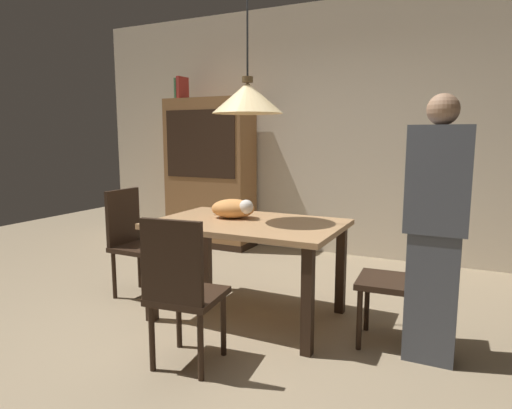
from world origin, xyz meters
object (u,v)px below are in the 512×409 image
Objects in this scene: person_standing at (436,231)px; dining_table at (248,235)px; hutch_bookcase at (210,176)px; book_green_slim at (180,89)px; cat_sleeping at (234,208)px; pendant_lamp at (248,98)px; chair_near_front at (181,287)px; chair_left_side at (133,238)px; chair_right_side at (402,271)px; book_red_tall at (183,88)px.

dining_table is at bearing 175.75° from person_standing.
hutch_bookcase reaches higher than person_standing.
cat_sleeping is at bearing -45.40° from book_green_slim.
cat_sleeping is 0.31× the size of pendant_lamp.
chair_near_front is 3.58× the size of book_green_slim.
chair_left_side is at bearing -66.86° from book_green_slim.
cat_sleeping is 1.56× the size of book_green_slim.
chair_near_front is at bearing -89.44° from pendant_lamp.
chair_near_front is 1.45m from pendant_lamp.
book_green_slim is at bearing 179.80° from hutch_bookcase.
cat_sleeping is 2.77m from book_green_slim.
person_standing is at bearing -27.87° from chair_right_side.
dining_table is 5.00× the size of book_red_tall.
pendant_lamp is 1.57m from person_standing.
book_green_slim is 3.97m from person_standing.
chair_right_side is (2.26, 0.00, 0.00)m from chair_left_side.
pendant_lamp is at bearing 90.56° from chair_near_front.
dining_table is at bearing -72.65° from pendant_lamp.
hutch_bookcase is (-1.49, 1.87, 0.24)m from dining_table.
chair_left_side and chair_near_front have the same top height.
book_red_tall is (0.05, 0.00, 0.01)m from book_green_slim.
hutch_bookcase is (-1.50, 2.74, 0.38)m from chair_near_front.
chair_near_front is at bearing -55.52° from book_red_tall.
pendant_lamp is at bearing -25.57° from cat_sleeping.
book_green_slim is (-1.93, 2.74, 1.47)m from chair_near_front.
hutch_bookcase reaches higher than chair_right_side.
hutch_bookcase is at bearing 128.61° from pendant_lamp.
book_red_tall is (-0.75, 1.87, 1.48)m from chair_left_side.
chair_right_side is at bearing 152.13° from person_standing.
person_standing is at bearing 30.67° from chair_near_front.
book_green_slim is (-0.44, 0.00, 1.09)m from hutch_bookcase.
book_green_slim is at bearing 148.63° from chair_right_side.
book_green_slim is (-1.93, 1.87, 1.33)m from dining_table.
pendant_lamp reaches higher than person_standing.
chair_right_side is at bearing -3.19° from cat_sleeping.
dining_table is 1.34m from person_standing.
chair_near_front reaches higher than cat_sleeping.
book_red_tall is (-1.88, 1.87, 1.34)m from dining_table.
chair_left_side is at bearing 179.94° from pendant_lamp.
hutch_bookcase is (-0.36, 1.86, 0.38)m from chair_left_side.
chair_near_front is 1.02m from cat_sleeping.
pendant_lamp is (-1.13, -0.00, 1.15)m from chair_right_side.
pendant_lamp is at bearing 107.35° from dining_table.
chair_left_side and chair_right_side have the same top height.
dining_table is at bearing -51.39° from hutch_bookcase.
dining_table is at bearing 90.56° from chair_near_front.
dining_table is 0.86× the size of person_standing.
cat_sleeping is (-0.16, 0.08, 0.18)m from dining_table.
cat_sleeping is at bearing 173.28° from person_standing.
pendant_lamp reaches higher than book_red_tall.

